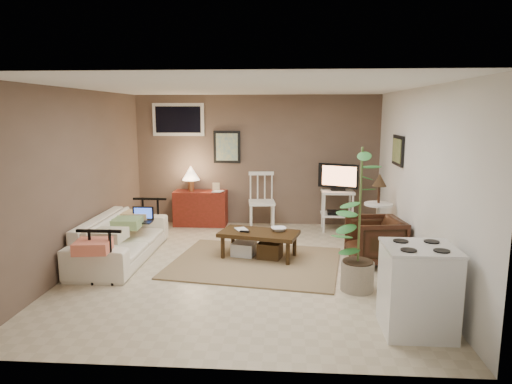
# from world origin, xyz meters

# --- Properties ---
(floor) EXTENTS (5.00, 5.00, 0.00)m
(floor) POSITION_xyz_m (0.00, 0.00, 0.00)
(floor) COLOR #C1B293
(floor) RESTS_ON ground
(art_back) EXTENTS (0.50, 0.03, 0.60)m
(art_back) POSITION_xyz_m (-0.55, 2.48, 1.45)
(art_back) COLOR black
(art_right) EXTENTS (0.03, 0.60, 0.45)m
(art_right) POSITION_xyz_m (2.23, 1.05, 1.52)
(art_right) COLOR black
(window) EXTENTS (0.96, 0.03, 0.60)m
(window) POSITION_xyz_m (-1.45, 2.48, 1.95)
(window) COLOR white
(rug) EXTENTS (2.53, 2.15, 0.02)m
(rug) POSITION_xyz_m (0.14, 0.18, 0.01)
(rug) COLOR #8A6F50
(rug) RESTS_ON floor
(coffee_table) EXTENTS (1.21, 0.81, 0.42)m
(coffee_table) POSITION_xyz_m (0.17, 0.41, 0.23)
(coffee_table) COLOR #34210E
(coffee_table) RESTS_ON floor
(sofa) EXTENTS (0.61, 2.10, 0.82)m
(sofa) POSITION_xyz_m (-1.80, 0.26, 0.41)
(sofa) COLOR white
(sofa) RESTS_ON floor
(sofa_pillows) EXTENTS (0.40, 1.99, 0.14)m
(sofa_pillows) POSITION_xyz_m (-1.75, 0.01, 0.50)
(sofa_pillows) COLOR beige
(sofa_pillows) RESTS_ON sofa
(sofa_end_rails) EXTENTS (0.56, 2.09, 0.70)m
(sofa_end_rails) POSITION_xyz_m (-1.68, 0.26, 0.35)
(sofa_end_rails) COLOR black
(sofa_end_rails) RESTS_ON floor
(laptop) EXTENTS (0.32, 0.23, 0.22)m
(laptop) POSITION_xyz_m (-1.60, 0.62, 0.53)
(laptop) COLOR black
(laptop) RESTS_ON sofa
(red_console) EXTENTS (0.97, 0.43, 1.12)m
(red_console) POSITION_xyz_m (-1.05, 2.29, 0.39)
(red_console) COLOR maroon
(red_console) RESTS_ON floor
(spindle_chair) EXTENTS (0.51, 0.51, 1.02)m
(spindle_chair) POSITION_xyz_m (0.12, 2.13, 0.48)
(spindle_chair) COLOR white
(spindle_chair) RESTS_ON floor
(tv_stand) EXTENTS (0.68, 0.46, 1.20)m
(tv_stand) POSITION_xyz_m (1.47, 2.09, 0.63)
(tv_stand) COLOR white
(tv_stand) RESTS_ON floor
(side_table) EXTENTS (0.43, 0.43, 1.16)m
(side_table) POSITION_xyz_m (1.98, 1.09, 0.72)
(side_table) COLOR white
(side_table) RESTS_ON floor
(armchair) EXTENTS (0.74, 0.78, 0.72)m
(armchair) POSITION_xyz_m (1.80, 0.30, 0.36)
(armchair) COLOR black
(armchair) RESTS_ON floor
(potted_plant) EXTENTS (0.43, 0.43, 1.73)m
(potted_plant) POSITION_xyz_m (1.41, -0.71, 0.92)
(potted_plant) COLOR gray
(potted_plant) RESTS_ON floor
(stove) EXTENTS (0.66, 0.61, 0.86)m
(stove) POSITION_xyz_m (1.82, -1.71, 0.43)
(stove) COLOR white
(stove) RESTS_ON floor
(bowl) EXTENTS (0.22, 0.09, 0.22)m
(bowl) POSITION_xyz_m (0.45, 0.47, 0.50)
(bowl) COLOR #34210E
(bowl) RESTS_ON coffee_table
(book_table) EXTENTS (0.15, 0.08, 0.21)m
(book_table) POSITION_xyz_m (-0.16, 0.46, 0.50)
(book_table) COLOR #34210E
(book_table) RESTS_ON coffee_table
(book_console) EXTENTS (0.17, 0.08, 0.23)m
(book_console) POSITION_xyz_m (-0.77, 2.24, 0.76)
(book_console) COLOR #34210E
(book_console) RESTS_ON red_console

